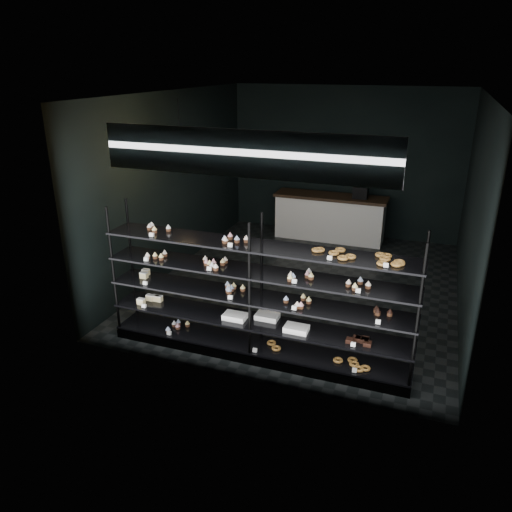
% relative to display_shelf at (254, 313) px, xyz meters
% --- Properties ---
extents(room, '(5.01, 6.01, 3.20)m').
position_rel_display_shelf_xyz_m(room, '(0.05, 2.45, 0.97)').
color(room, black).
rests_on(room, ground).
extents(display_shelf, '(4.00, 0.50, 1.91)m').
position_rel_display_shelf_xyz_m(display_shelf, '(0.00, 0.00, 0.00)').
color(display_shelf, black).
rests_on(display_shelf, room).
extents(signage, '(3.30, 0.05, 0.50)m').
position_rel_display_shelf_xyz_m(signage, '(0.05, -0.48, 2.12)').
color(signage, '#0E0C3C').
rests_on(signage, room).
extents(pendant_lamp, '(0.34, 0.34, 0.90)m').
position_rel_display_shelf_xyz_m(pendant_lamp, '(-1.52, 1.04, 1.82)').
color(pendant_lamp, black).
rests_on(pendant_lamp, room).
extents(service_counter, '(2.39, 0.65, 1.23)m').
position_rel_display_shelf_xyz_m(service_counter, '(-0.09, 4.95, -0.13)').
color(service_counter, silver).
rests_on(service_counter, room).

